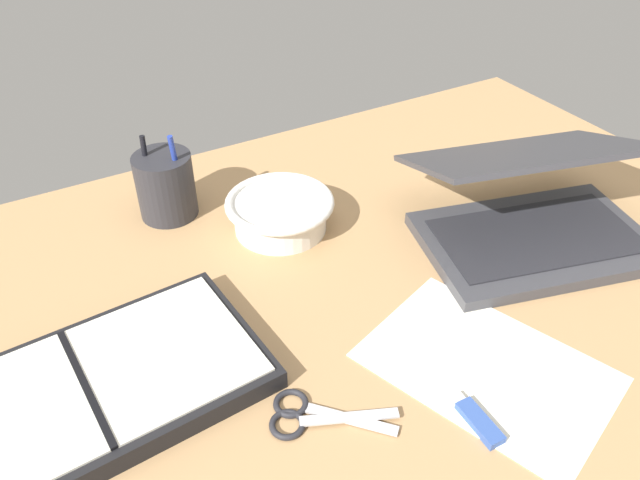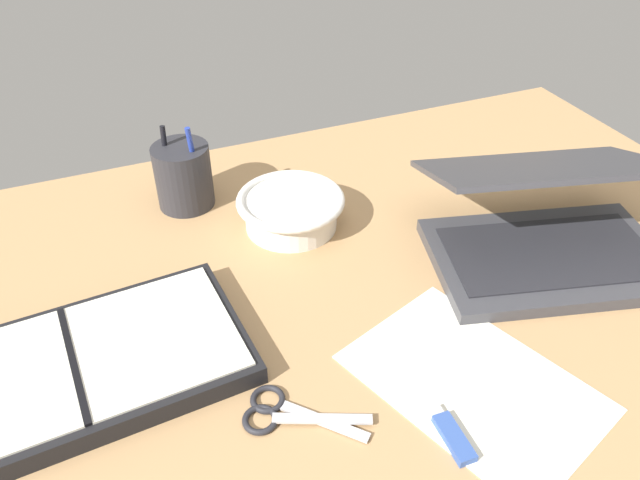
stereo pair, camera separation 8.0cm
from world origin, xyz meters
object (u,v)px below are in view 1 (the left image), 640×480
object	(u,v)px
laptop	(531,210)
planner	(88,394)
scissors	(305,415)
bowl	(280,212)
pen_cup	(166,186)

from	to	relation	value
laptop	planner	xyz separation A→B (cm)	(-63.50, 1.08, -3.32)
scissors	planner	bearing A→B (deg)	-179.19
laptop	bowl	distance (cm)	36.58
pen_cup	laptop	bearing A→B (deg)	-35.96
pen_cup	scissors	distance (cm)	44.47
bowl	pen_cup	bearing A→B (deg)	137.63
laptop	bowl	size ratio (longest dim) A/B	2.34
planner	scissors	xyz separation A→B (cm)	(19.52, -13.42, -1.03)
laptop	scissors	world-z (taller)	laptop
pen_cup	scissors	bearing A→B (deg)	-90.05
bowl	pen_cup	size ratio (longest dim) A/B	1.15
scissors	bowl	bearing A→B (deg)	102.86
scissors	pen_cup	bearing A→B (deg)	125.26
laptop	pen_cup	world-z (taller)	laptop
laptop	planner	distance (cm)	63.60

